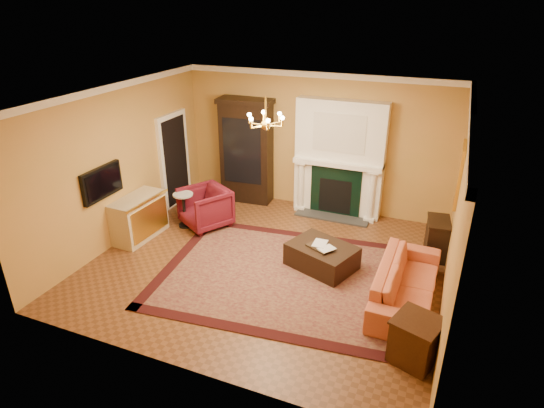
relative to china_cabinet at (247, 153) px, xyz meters
The scene contains 26 objects.
floor 3.14m from the china_cabinet, 58.54° to the right, with size 6.00×5.50×0.02m, color brown.
ceiling 3.47m from the china_cabinet, 58.54° to the right, with size 6.00×5.50×0.02m, color silver.
wall_back 1.59m from the china_cabinet, 10.05° to the left, with size 6.00×0.02×3.00m, color #CD9149.
wall_front 5.48m from the china_cabinet, 73.82° to the right, with size 6.00×0.02×3.00m, color #CD9149.
wall_left 2.92m from the china_cabinet, 120.84° to the right, with size 0.02×5.50×3.00m, color #CD9149.
wall_right 5.18m from the china_cabinet, 28.78° to the right, with size 0.02×5.50×3.00m, color #CD9149.
fireplace 2.13m from the china_cabinet, ahead, with size 1.90×0.70×2.50m.
crown_molding 2.81m from the china_cabinet, 45.19° to the right, with size 6.00×5.50×0.12m.
doorway 1.64m from the china_cabinet, 151.10° to the right, with size 0.08×1.05×2.10m.
tv_panel 3.41m from the china_cabinet, 114.72° to the right, with size 0.09×0.95×0.58m.
gilt_mirror 4.65m from the china_cabinet, 13.64° to the right, with size 0.06×0.76×1.05m.
chandelier 3.27m from the china_cabinet, 58.54° to the right, with size 0.63×0.55×0.53m.
oriental_rug 3.57m from the china_cabinet, 54.00° to the right, with size 4.28×3.21×0.02m, color #410E17.
china_cabinet is the anchor object (origin of this frame).
wingback_armchair 1.74m from the china_cabinet, 98.41° to the right, with size 0.89×0.83×0.91m, color maroon.
pedestal_table 2.01m from the china_cabinet, 109.39° to the right, with size 0.41×0.41×0.73m.
commode 2.87m from the china_cabinet, 115.71° to the right, with size 0.54×1.14×0.85m, color beige.
coral_sofa 4.84m from the china_cabinet, 33.93° to the right, with size 2.19×0.64×0.85m, color #BF5E3C.
end_table 5.86m from the china_cabinet, 43.04° to the right, with size 0.53×0.53×0.62m, color #341D0E.
console_table 4.50m from the china_cabinet, 13.90° to the right, with size 0.36×0.63×0.70m, color black.
leather_ottoman 3.45m from the china_cabinet, 41.97° to the right, with size 1.11×0.81×0.42m, color black.
ottoman_tray 3.42m from the china_cabinet, 42.90° to the right, with size 0.42×0.33×0.03m, color black.
book_a 3.27m from the china_cabinet, 44.14° to the right, with size 0.23×0.03×0.31m, color gray.
book_b 3.45m from the china_cabinet, 42.65° to the right, with size 0.21×0.02×0.28m, color gray.
topiary_left 1.52m from the china_cabinet, ahead, with size 0.16×0.16×0.43m.
topiary_right 2.72m from the china_cabinet, ahead, with size 0.18×0.18×0.48m.
Camera 1 is at (2.74, -6.46, 4.39)m, focal length 30.00 mm.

